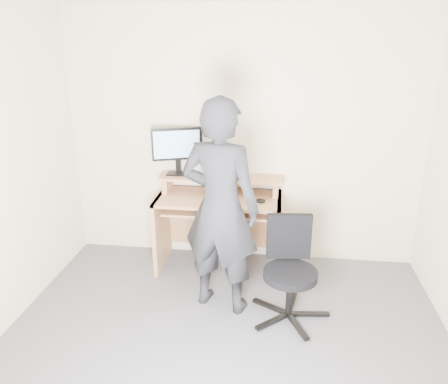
% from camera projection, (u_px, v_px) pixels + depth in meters
% --- Properties ---
extents(ground, '(3.50, 3.50, 0.00)m').
position_uv_depth(ground, '(219.00, 369.00, 3.08)').
color(ground, '#5A5A5F').
rests_on(ground, ground).
extents(back_wall, '(3.50, 0.02, 2.50)m').
position_uv_depth(back_wall, '(243.00, 140.00, 4.29)').
color(back_wall, beige).
rests_on(back_wall, ground).
extents(desk, '(1.20, 0.60, 0.91)m').
position_uv_depth(desk, '(220.00, 213.00, 4.35)').
color(desk, tan).
rests_on(desk, ground).
extents(monitor, '(0.48, 0.20, 0.47)m').
position_uv_depth(monitor, '(177.00, 147.00, 4.25)').
color(monitor, black).
rests_on(monitor, desk).
extents(external_drive, '(0.10, 0.14, 0.20)m').
position_uv_depth(external_drive, '(212.00, 166.00, 4.27)').
color(external_drive, black).
rests_on(external_drive, desk).
extents(travel_mug, '(0.11, 0.11, 0.19)m').
position_uv_depth(travel_mug, '(241.00, 168.00, 4.22)').
color(travel_mug, '#B6B6BA').
rests_on(travel_mug, desk).
extents(smartphone, '(0.08, 0.14, 0.01)m').
position_uv_depth(smartphone, '(236.00, 178.00, 4.23)').
color(smartphone, black).
rests_on(smartphone, desk).
extents(charger, '(0.05, 0.05, 0.03)m').
position_uv_depth(charger, '(201.00, 176.00, 4.23)').
color(charger, black).
rests_on(charger, desk).
extents(headphones, '(0.16, 0.16, 0.06)m').
position_uv_depth(headphones, '(196.00, 172.00, 4.38)').
color(headphones, silver).
rests_on(headphones, desk).
extents(keyboard, '(0.48, 0.26, 0.03)m').
position_uv_depth(keyboard, '(214.00, 208.00, 4.15)').
color(keyboard, black).
rests_on(keyboard, desk).
extents(mouse, '(0.11, 0.09, 0.04)m').
position_uv_depth(mouse, '(261.00, 201.00, 4.05)').
color(mouse, black).
rests_on(mouse, desk).
extents(office_chair, '(0.65, 0.66, 0.83)m').
position_uv_depth(office_chair, '(290.00, 266.00, 3.55)').
color(office_chair, black).
rests_on(office_chair, ground).
extents(person, '(0.75, 0.59, 1.81)m').
position_uv_depth(person, '(220.00, 208.00, 3.52)').
color(person, black).
rests_on(person, ground).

